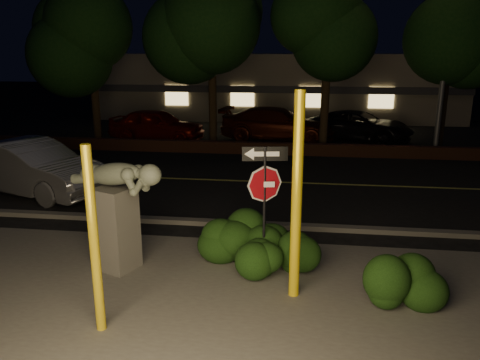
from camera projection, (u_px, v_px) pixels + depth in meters
name	position (u px, v px, depth m)	size (l,w,h in m)	color
ground	(261.00, 161.00, 18.32)	(90.00, 90.00, 0.00)	black
patio	(203.00, 309.00, 7.81)	(14.00, 6.00, 0.02)	#4C4944
road	(253.00, 182.00, 15.46)	(80.00, 8.00, 0.01)	black
lane_marking	(253.00, 181.00, 15.45)	(80.00, 0.12, 0.01)	#ADAC45
curb	(236.00, 224.00, 11.52)	(80.00, 0.25, 0.12)	#4C4944
brick_wall	(264.00, 148.00, 19.50)	(40.00, 0.35, 0.50)	#462416
parking_lot	(272.00, 132.00, 25.01)	(40.00, 12.00, 0.01)	black
building	(280.00, 84.00, 32.11)	(22.00, 10.20, 4.00)	#70695A
tree_far_a	(89.00, 24.00, 20.78)	(4.60, 4.60, 7.43)	black
tree_far_b	(211.00, 6.00, 20.08)	(5.20, 5.20, 8.41)	black
tree_far_c	(329.00, 13.00, 19.18)	(4.80, 4.80, 7.84)	black
tree_far_d	(452.00, 19.00, 19.09)	(4.40, 4.40, 7.42)	black
yellow_pole_left	(94.00, 242.00, 6.86)	(0.15, 0.15, 2.93)	gold
yellow_pole_right	(297.00, 199.00, 7.78)	(0.18, 0.18, 3.59)	yellow
signpost	(265.00, 185.00, 8.71)	(0.84, 0.17, 2.48)	black
sculpture	(116.00, 203.00, 8.90)	(2.05, 1.24, 2.24)	#4C4944
hedge_center	(246.00, 235.00, 9.52)	(2.15, 1.01, 1.12)	black
hedge_right	(280.00, 252.00, 8.87)	(1.46, 0.78, 0.96)	black
hedge_far_right	(398.00, 280.00, 7.85)	(1.34, 0.84, 0.93)	black
silver_sedan	(31.00, 168.00, 13.95)	(1.71, 4.90, 1.62)	#B0B0B4
parked_car_red	(157.00, 125.00, 22.30)	(1.82, 4.52, 1.54)	#750B03
parked_car_darkred	(277.00, 124.00, 22.37)	(2.21, 5.43, 1.58)	#421107
parked_car_dark	(359.00, 126.00, 22.50)	(2.32, 5.03, 1.40)	black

